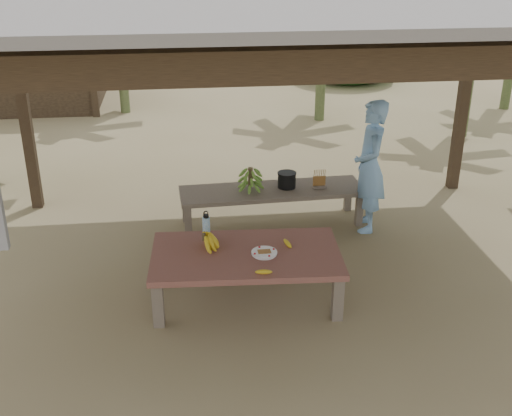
{
  "coord_description": "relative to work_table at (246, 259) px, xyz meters",
  "views": [
    {
      "loc": [
        -0.89,
        -5.6,
        3.38
      ],
      "look_at": [
        -0.21,
        0.13,
        0.8
      ],
      "focal_mm": 45.0,
      "sensor_mm": 36.0,
      "label": 1
    }
  ],
  "objects": [
    {
      "name": "skewer_rack",
      "position": [
        1.05,
        1.64,
        0.14
      ],
      "size": [
        0.18,
        0.09,
        0.24
      ],
      "primitive_type": null,
      "rotation": [
        0.0,
        0.0,
        0.05
      ],
      "color": "#A57F47",
      "rests_on": "bench"
    },
    {
      "name": "ground",
      "position": [
        0.34,
        0.23,
        -0.43
      ],
      "size": [
        80.0,
        80.0,
        0.0
      ],
      "primitive_type": "plane",
      "color": "brown",
      "rests_on": "ground"
    },
    {
      "name": "woman",
      "position": [
        1.59,
        1.4,
        0.35
      ],
      "size": [
        0.43,
        0.61,
        1.57
      ],
      "primitive_type": "imported",
      "rotation": [
        0.0,
        0.0,
        -1.67
      ],
      "color": "#71A2D7",
      "rests_on": "ground"
    },
    {
      "name": "loose_banana_front",
      "position": [
        0.11,
        -0.42,
        0.09
      ],
      "size": [
        0.17,
        0.06,
        0.04
      ],
      "primitive_type": "ellipsoid",
      "rotation": [
        0.0,
        0.0,
        1.65
      ],
      "color": "yellow",
      "rests_on": "work_table"
    },
    {
      "name": "cooking_pot",
      "position": [
        0.67,
        1.7,
        0.11
      ],
      "size": [
        0.22,
        0.22,
        0.18
      ],
      "primitive_type": "cylinder",
      "color": "black",
      "rests_on": "bench"
    },
    {
      "name": "pavilion",
      "position": [
        0.33,
        0.21,
        2.34
      ],
      "size": [
        6.6,
        5.6,
        2.95
      ],
      "color": "black",
      "rests_on": "ground"
    },
    {
      "name": "water_flask",
      "position": [
        -0.36,
        0.38,
        0.18
      ],
      "size": [
        0.08,
        0.08,
        0.29
      ],
      "color": "#3F8DC6",
      "rests_on": "work_table"
    },
    {
      "name": "green_banana_stalk",
      "position": [
        0.23,
        1.65,
        0.17
      ],
      "size": [
        0.28,
        0.28,
        0.3
      ],
      "primitive_type": null,
      "rotation": [
        0.0,
        0.0,
        0.05
      ],
      "color": "#598C2D",
      "rests_on": "bench"
    },
    {
      "name": "loose_banana_side",
      "position": [
        0.42,
        0.1,
        0.09
      ],
      "size": [
        0.08,
        0.16,
        0.04
      ],
      "primitive_type": "ellipsoid",
      "rotation": [
        0.0,
        0.0,
        0.25
      ],
      "color": "yellow",
      "rests_on": "work_table"
    },
    {
      "name": "plate",
      "position": [
        0.17,
        -0.06,
        0.08
      ],
      "size": [
        0.25,
        0.25,
        0.04
      ],
      "color": "white",
      "rests_on": "work_table"
    },
    {
      "name": "work_table",
      "position": [
        0.0,
        0.0,
        0.0
      ],
      "size": [
        1.85,
        1.09,
        0.5
      ],
      "rotation": [
        0.0,
        0.0,
        -0.05
      ],
      "color": "brown",
      "rests_on": "ground"
    },
    {
      "name": "bench",
      "position": [
        0.49,
        1.66,
        -0.04
      ],
      "size": [
        2.23,
        0.7,
        0.45
      ],
      "rotation": [
        0.0,
        0.0,
        0.05
      ],
      "color": "brown",
      "rests_on": "ground"
    },
    {
      "name": "ripe_banana_bunch",
      "position": [
        -0.39,
        0.15,
        0.15
      ],
      "size": [
        0.29,
        0.25,
        0.17
      ],
      "primitive_type": null,
      "rotation": [
        0.0,
        0.0,
        0.04
      ],
      "color": "yellow",
      "rests_on": "work_table"
    }
  ]
}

